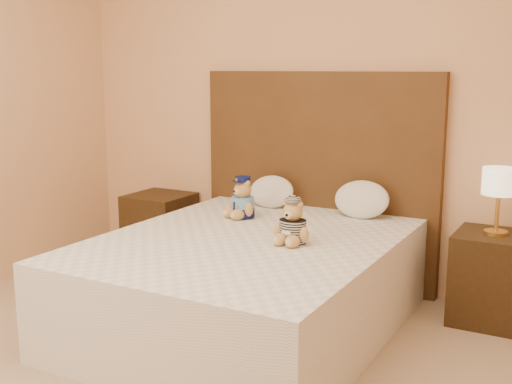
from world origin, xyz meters
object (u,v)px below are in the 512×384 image
pillow_right (362,198)px  nightstand_right (492,278)px  nightstand_left (160,229)px  bed (247,283)px  lamp (499,185)px  teddy_prisoner (293,222)px  pillow_left (271,190)px  teddy_police (243,197)px

pillow_right → nightstand_right: bearing=-2.0°
nightstand_left → pillow_right: (1.65, 0.03, 0.41)m
bed → pillow_right: 1.01m
nightstand_right → pillow_right: (-0.85, 0.03, 0.41)m
lamp → teddy_prisoner: lamp is taller
bed → lamp: lamp is taller
lamp → pillow_right: lamp is taller
bed → nightstand_right: size_ratio=3.64×
nightstand_right → lamp: lamp is taller
pillow_left → nightstand_right: bearing=-1.1°
nightstand_left → nightstand_right: same height
nightstand_left → pillow_right: bearing=1.0°
nightstand_left → nightstand_right: (2.50, 0.00, 0.00)m
nightstand_left → teddy_prisoner: size_ratio=2.16×
bed → nightstand_right: bearing=32.6°
pillow_right → pillow_left: bearing=180.0°
bed → teddy_prisoner: (0.28, 0.02, 0.40)m
nightstand_right → nightstand_left: bearing=180.0°
bed → teddy_police: teddy_police is taller
nightstand_right → teddy_police: (-1.54, -0.35, 0.41)m
lamp → teddy_prisoner: bearing=-141.2°
nightstand_right → teddy_police: size_ratio=2.03×
nightstand_left → teddy_prisoner: 1.76m
teddy_police → teddy_prisoner: size_ratio=1.06×
pillow_left → bed: bearing=-71.6°
teddy_prisoner → pillow_left: bearing=128.7°
teddy_police → teddy_prisoner: teddy_police is taller
pillow_right → teddy_police: bearing=-150.6°
lamp → pillow_right: bearing=178.0°
pillow_left → teddy_police: bearing=-91.7°
teddy_prisoner → pillow_left: teddy_prisoner is taller
lamp → pillow_left: bearing=178.9°
bed → teddy_police: bearing=122.9°
teddy_prisoner → pillow_right: bearing=86.0°
nightstand_right → pillow_right: size_ratio=1.47×
nightstand_right → pillow_left: pillow_left is taller
pillow_left → pillow_right: pillow_right is taller
lamp → teddy_prisoner: 1.25m
nightstand_left → lamp: size_ratio=1.38×
bed → lamp: (1.25, 0.80, 0.57)m
nightstand_left → nightstand_right: bearing=0.0°
nightstand_right → lamp: (-0.00, 0.00, 0.57)m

